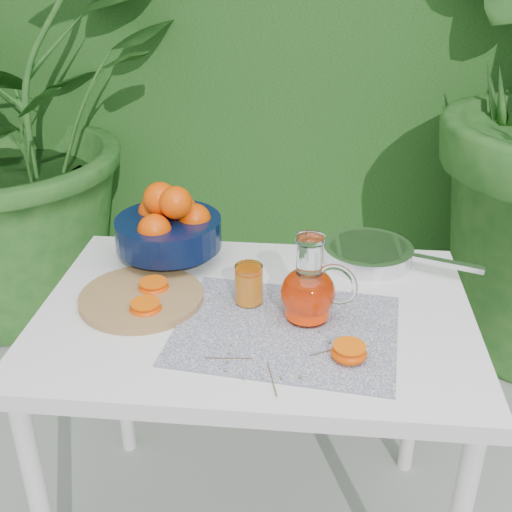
# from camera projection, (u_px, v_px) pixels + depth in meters

# --- Properties ---
(hedge_backdrop) EXTENTS (8.00, 1.65, 2.50)m
(hedge_backdrop) POSITION_uv_depth(u_px,v_px,m) (289.00, 7.00, 3.05)
(hedge_backdrop) COLOR #154C18
(hedge_backdrop) RESTS_ON ground
(potted_plant_left) EXTENTS (2.42, 2.42, 1.72)m
(potted_plant_left) POSITION_uv_depth(u_px,v_px,m) (0.00, 113.00, 2.60)
(potted_plant_left) COLOR #21591E
(potted_plant_left) RESTS_ON ground
(white_table) EXTENTS (1.00, 0.70, 0.75)m
(white_table) POSITION_uv_depth(u_px,v_px,m) (255.00, 339.00, 1.52)
(white_table) COLOR white
(white_table) RESTS_ON ground
(placemat) EXTENTS (0.52, 0.43, 0.00)m
(placemat) POSITION_uv_depth(u_px,v_px,m) (286.00, 329.00, 1.41)
(placemat) COLOR #0C1947
(placemat) RESTS_ON white_table
(cutting_board) EXTENTS (0.33, 0.33, 0.02)m
(cutting_board) POSITION_uv_depth(u_px,v_px,m) (141.00, 298.00, 1.51)
(cutting_board) COLOR #9B7B46
(cutting_board) RESTS_ON white_table
(fruit_bowl) EXTENTS (0.34, 0.34, 0.22)m
(fruit_bowl) POSITION_uv_depth(u_px,v_px,m) (169.00, 226.00, 1.66)
(fruit_bowl) COLOR black
(fruit_bowl) RESTS_ON white_table
(juice_pitcher) EXTENTS (0.19, 0.16, 0.20)m
(juice_pitcher) POSITION_uv_depth(u_px,v_px,m) (309.00, 291.00, 1.42)
(juice_pitcher) COLOR white
(juice_pitcher) RESTS_ON white_table
(juice_tumbler) EXTENTS (0.07, 0.07, 0.10)m
(juice_tumbler) POSITION_uv_depth(u_px,v_px,m) (249.00, 285.00, 1.49)
(juice_tumbler) COLOR white
(juice_tumbler) RESTS_ON white_table
(saute_pan) EXTENTS (0.43, 0.30, 0.04)m
(saute_pan) POSITION_uv_depth(u_px,v_px,m) (369.00, 253.00, 1.69)
(saute_pan) COLOR silver
(saute_pan) RESTS_ON white_table
(orange_halves) EXTENTS (0.54, 0.30, 0.04)m
(orange_halves) POSITION_uv_depth(u_px,v_px,m) (210.00, 314.00, 1.43)
(orange_halves) COLOR #E95E02
(orange_halves) RESTS_ON white_table
(thyme_sprigs) EXTENTS (0.32, 0.22, 0.01)m
(thyme_sprigs) POSITION_uv_depth(u_px,v_px,m) (281.00, 361.00, 1.30)
(thyme_sprigs) COLOR brown
(thyme_sprigs) RESTS_ON white_table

